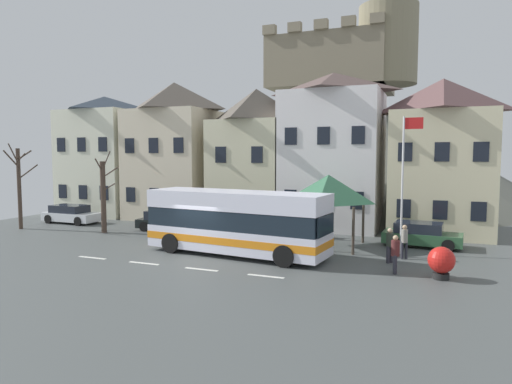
{
  "coord_description": "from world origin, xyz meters",
  "views": [
    {
      "loc": [
        10.85,
        -18.74,
        4.98
      ],
      "look_at": [
        1.6,
        4.45,
        2.92
      ],
      "focal_mm": 31.55,
      "sensor_mm": 36.0,
      "label": 1
    }
  ],
  "objects_px": {
    "townhouse_03": "(333,151)",
    "harbour_buoy": "(441,261)",
    "townhouse_02": "(256,156)",
    "bare_tree_01": "(19,185)",
    "pedestrian_02": "(404,239)",
    "bare_tree_00": "(103,196)",
    "pedestrian_00": "(390,244)",
    "parked_car_00": "(167,221)",
    "flagpole": "(404,175)",
    "public_bench": "(319,230)",
    "hilltop_castle": "(333,138)",
    "transit_bus": "(236,223)",
    "townhouse_04": "(441,157)",
    "townhouse_00": "(106,156)",
    "parked_car_01": "(421,235)",
    "townhouse_01": "(175,151)",
    "bus_shelter": "(328,189)",
    "parked_car_02": "(71,214)",
    "pedestrian_01": "(395,253)"
  },
  "relations": [
    {
      "from": "public_bench",
      "to": "harbour_buoy",
      "type": "height_order",
      "value": "harbour_buoy"
    },
    {
      "from": "townhouse_03",
      "to": "bare_tree_00",
      "type": "xyz_separation_m",
      "value": [
        -13.14,
        -7.54,
        -2.88
      ]
    },
    {
      "from": "townhouse_04",
      "to": "bare_tree_01",
      "type": "distance_m",
      "value": 27.73
    },
    {
      "from": "bare_tree_00",
      "to": "pedestrian_00",
      "type": "bearing_deg",
      "value": -5.36
    },
    {
      "from": "bare_tree_00",
      "to": "townhouse_02",
      "type": "bearing_deg",
      "value": 47.49
    },
    {
      "from": "parked_car_00",
      "to": "harbour_buoy",
      "type": "distance_m",
      "value": 17.71
    },
    {
      "from": "townhouse_03",
      "to": "pedestrian_00",
      "type": "bearing_deg",
      "value": -63.04
    },
    {
      "from": "parked_car_01",
      "to": "parked_car_02",
      "type": "distance_m",
      "value": 24.09
    },
    {
      "from": "townhouse_01",
      "to": "townhouse_04",
      "type": "relative_size",
      "value": 1.09
    },
    {
      "from": "public_bench",
      "to": "flagpole",
      "type": "distance_m",
      "value": 6.73
    },
    {
      "from": "public_bench",
      "to": "harbour_buoy",
      "type": "relative_size",
      "value": 1.27
    },
    {
      "from": "townhouse_03",
      "to": "transit_bus",
      "type": "distance_m",
      "value": 11.22
    },
    {
      "from": "harbour_buoy",
      "to": "townhouse_01",
      "type": "bearing_deg",
      "value": 149.59
    },
    {
      "from": "pedestrian_02",
      "to": "bare_tree_01",
      "type": "bearing_deg",
      "value": -179.26
    },
    {
      "from": "harbour_buoy",
      "to": "bare_tree_00",
      "type": "xyz_separation_m",
      "value": [
        -20.01,
        3.72,
        1.64
      ]
    },
    {
      "from": "townhouse_00",
      "to": "pedestrian_02",
      "type": "distance_m",
      "value": 26.13
    },
    {
      "from": "townhouse_00",
      "to": "townhouse_04",
      "type": "xyz_separation_m",
      "value": [
        26.1,
        0.37,
        -0.04
      ]
    },
    {
      "from": "townhouse_02",
      "to": "bare_tree_01",
      "type": "bearing_deg",
      "value": -146.61
    },
    {
      "from": "parked_car_01",
      "to": "bare_tree_00",
      "type": "relative_size",
      "value": 0.8
    },
    {
      "from": "public_bench",
      "to": "bare_tree_01",
      "type": "distance_m",
      "value": 20.08
    },
    {
      "from": "townhouse_00",
      "to": "townhouse_01",
      "type": "height_order",
      "value": "townhouse_01"
    },
    {
      "from": "hilltop_castle",
      "to": "parked_car_01",
      "type": "height_order",
      "value": "hilltop_castle"
    },
    {
      "from": "bus_shelter",
      "to": "harbour_buoy",
      "type": "bearing_deg",
      "value": -40.11
    },
    {
      "from": "flagpole",
      "to": "harbour_buoy",
      "type": "height_order",
      "value": "flagpole"
    },
    {
      "from": "townhouse_04",
      "to": "parked_car_00",
      "type": "bearing_deg",
      "value": -161.09
    },
    {
      "from": "townhouse_03",
      "to": "hilltop_castle",
      "type": "relative_size",
      "value": 0.24
    },
    {
      "from": "townhouse_04",
      "to": "flagpole",
      "type": "distance_m",
      "value": 7.61
    },
    {
      "from": "townhouse_03",
      "to": "parked_car_00",
      "type": "distance_m",
      "value": 12.08
    },
    {
      "from": "flagpole",
      "to": "townhouse_03",
      "type": "bearing_deg",
      "value": 126.18
    },
    {
      "from": "bus_shelter",
      "to": "flagpole",
      "type": "xyz_separation_m",
      "value": [
        3.93,
        -0.51,
        0.86
      ]
    },
    {
      "from": "transit_bus",
      "to": "pedestrian_02",
      "type": "relative_size",
      "value": 5.78
    },
    {
      "from": "townhouse_00",
      "to": "parked_car_01",
      "type": "xyz_separation_m",
      "value": [
        25.16,
        -4.67,
        -4.27
      ]
    },
    {
      "from": "townhouse_01",
      "to": "harbour_buoy",
      "type": "height_order",
      "value": "townhouse_01"
    },
    {
      "from": "townhouse_00",
      "to": "parked_car_00",
      "type": "height_order",
      "value": "townhouse_00"
    },
    {
      "from": "bus_shelter",
      "to": "bare_tree_00",
      "type": "bearing_deg",
      "value": -175.71
    },
    {
      "from": "harbour_buoy",
      "to": "townhouse_00",
      "type": "bearing_deg",
      "value": 156.65
    },
    {
      "from": "townhouse_03",
      "to": "harbour_buoy",
      "type": "bearing_deg",
      "value": -58.62
    },
    {
      "from": "flagpole",
      "to": "bare_tree_00",
      "type": "relative_size",
      "value": 1.32
    },
    {
      "from": "bus_shelter",
      "to": "public_bench",
      "type": "xyz_separation_m",
      "value": [
        -1.07,
        2.28,
        -2.66
      ]
    },
    {
      "from": "transit_bus",
      "to": "flagpole",
      "type": "distance_m",
      "value": 8.71
    },
    {
      "from": "pedestrian_02",
      "to": "flagpole",
      "type": "xyz_separation_m",
      "value": [
        -0.16,
        1.17,
        3.04
      ]
    },
    {
      "from": "hilltop_castle",
      "to": "harbour_buoy",
      "type": "bearing_deg",
      "value": -70.42
    },
    {
      "from": "transit_bus",
      "to": "parked_car_01",
      "type": "xyz_separation_m",
      "value": [
        8.51,
        5.63,
        -0.96
      ]
    },
    {
      "from": "public_bench",
      "to": "flagpole",
      "type": "height_order",
      "value": "flagpole"
    },
    {
      "from": "townhouse_00",
      "to": "pedestrian_01",
      "type": "height_order",
      "value": "townhouse_00"
    },
    {
      "from": "townhouse_01",
      "to": "parked_car_00",
      "type": "relative_size",
      "value": 2.62
    },
    {
      "from": "townhouse_03",
      "to": "hilltop_castle",
      "type": "height_order",
      "value": "hilltop_castle"
    },
    {
      "from": "parked_car_00",
      "to": "bare_tree_01",
      "type": "xyz_separation_m",
      "value": [
        -9.55,
        -3.13,
        2.35
      ]
    },
    {
      "from": "townhouse_01",
      "to": "parked_car_02",
      "type": "xyz_separation_m",
      "value": [
        -5.59,
        -5.32,
        -4.66
      ]
    },
    {
      "from": "pedestrian_00",
      "to": "hilltop_castle",
      "type": "bearing_deg",
      "value": 107.01
    }
  ]
}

